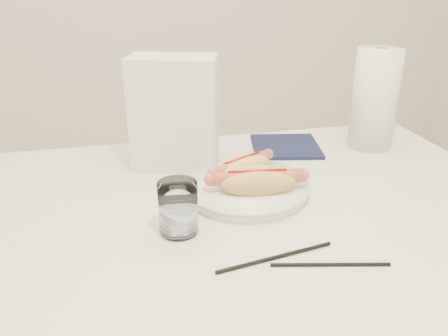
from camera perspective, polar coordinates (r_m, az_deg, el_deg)
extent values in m
cube|color=silver|center=(0.90, 1.27, -5.92)|extent=(1.20, 0.80, 0.04)
cylinder|color=silver|center=(1.41, -25.35, -14.45)|extent=(0.04, 0.04, 0.71)
cylinder|color=silver|center=(1.55, 17.80, -9.34)|extent=(0.04, 0.04, 0.71)
cylinder|color=white|center=(0.93, 2.72, -2.59)|extent=(0.33, 0.33, 0.02)
ellipsoid|color=#EEC75F|center=(0.95, 2.87, 0.08)|extent=(0.13, 0.09, 0.04)
ellipsoid|color=#EEC75F|center=(0.97, 1.72, 0.60)|extent=(0.13, 0.09, 0.04)
ellipsoid|color=#EEC75F|center=(0.96, 2.28, -0.19)|extent=(0.12, 0.09, 0.02)
cylinder|color=#D06249|center=(0.96, 2.29, 0.64)|extent=(0.15, 0.09, 0.02)
cylinder|color=#990A05|center=(0.95, 2.30, 1.19)|extent=(0.09, 0.05, 0.01)
ellipsoid|color=#D9AA54|center=(0.87, 4.39, -2.01)|extent=(0.15, 0.05, 0.05)
ellipsoid|color=#D9AA54|center=(0.90, 4.01, -1.09)|extent=(0.15, 0.05, 0.05)
ellipsoid|color=#D9AA54|center=(0.89, 4.18, -2.21)|extent=(0.14, 0.07, 0.03)
cylinder|color=#C85F46|center=(0.88, 4.21, -1.18)|extent=(0.18, 0.05, 0.03)
cylinder|color=#990A05|center=(0.88, 4.23, -0.50)|extent=(0.11, 0.02, 0.01)
cylinder|color=silver|center=(0.78, -5.81, -5.02)|extent=(0.07, 0.07, 0.10)
cylinder|color=black|center=(0.74, 6.51, -11.13)|extent=(0.20, 0.04, 0.01)
cylinder|color=black|center=(0.74, 13.27, -11.77)|extent=(0.18, 0.05, 0.01)
cube|color=silver|center=(1.03, -6.25, 6.88)|extent=(0.21, 0.16, 0.25)
cube|color=#111636|center=(1.18, 7.77, 2.74)|extent=(0.20, 0.20, 0.01)
cylinder|color=white|center=(1.21, 18.47, 8.25)|extent=(0.14, 0.14, 0.25)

